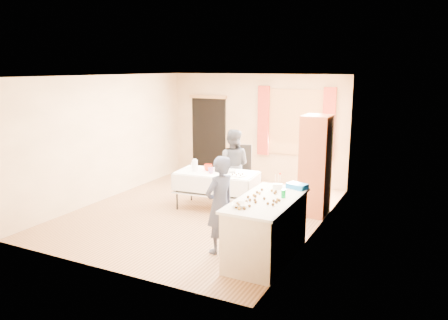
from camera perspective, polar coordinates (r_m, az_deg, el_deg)
The scene contains 29 objects.
floor at distance 8.56m, azimuth -3.03°, elevation -6.82°, with size 4.50×5.50×0.02m, color #9E7047.
ceiling at distance 8.10m, azimuth -3.24°, elevation 10.99°, with size 4.50×5.50×0.02m, color white.
wall_back at distance 10.69m, azimuth 4.22°, elevation 4.19°, with size 4.50×0.02×2.60m, color tan.
wall_front at distance 6.05m, azimuth -16.17°, elevation -2.40°, with size 4.50×0.02×2.60m, color tan.
wall_left at distance 9.54m, azimuth -15.02°, elevation 2.85°, with size 0.02×5.50×2.60m, color tan.
wall_right at distance 7.40m, azimuth 12.27°, elevation 0.40°, with size 0.02×5.50×2.60m, color tan.
window_frame at distance 10.29m, azimuth 9.33°, elevation 4.88°, with size 1.32×0.06×1.52m, color olive.
window_pane at distance 10.28m, azimuth 9.30°, elevation 4.87°, with size 1.20×0.02×1.40m, color white.
curtain_left at distance 10.50m, azimuth 5.17°, elevation 5.13°, with size 0.28×0.06×1.65m, color maroon.
curtain_right at distance 10.04m, azimuth 13.50°, elevation 4.53°, with size 0.28×0.06×1.65m, color maroon.
doorway at distance 11.26m, azimuth -1.99°, elevation 3.07°, with size 0.95×0.04×2.00m, color black.
door_lintel at distance 11.12m, azimuth -2.11°, elevation 8.25°, with size 1.05×0.06×0.08m, color olive.
cabinet at distance 8.35m, azimuth 11.86°, elevation -0.73°, with size 0.50×0.60×1.90m, color brown.
counter at distance 6.46m, azimuth 5.56°, elevation -8.93°, with size 0.79×1.67×0.91m.
party_table at distance 8.60m, azimuth -0.97°, elevation -3.55°, with size 1.65×0.95×0.75m.
chair at distance 9.60m, azimuth 2.11°, elevation -2.64°, with size 0.55×0.55×1.09m.
girl at distance 6.55m, azimuth -0.54°, elevation -5.86°, with size 0.51×0.63×1.49m, color #292E45.
woman at distance 9.06m, azimuth 1.11°, elevation -0.70°, with size 0.85×0.72×1.51m, color black.
soda_can at distance 6.37m, azimuth 7.77°, elevation -4.37°, with size 0.07×0.07×0.12m, color #007722.
mixing_bowl at distance 5.92m, azimuth 2.05°, elevation -5.92°, with size 0.27×0.27×0.05m, color white.
foam_block at distance 6.82m, azimuth 7.01°, elevation -3.43°, with size 0.15×0.10×0.08m, color white.
blue_basket at distance 6.88m, azimuth 9.54°, elevation -3.37°, with size 0.30×0.20×0.08m, color blue.
pitcher at distance 8.59m, azimuth -3.83°, elevation -0.75°, with size 0.11×0.11×0.22m, color silver.
cup_red at distance 8.63m, azimuth -2.09°, elevation -0.97°, with size 0.19×0.19×0.13m, color red.
cup_rainbow at distance 8.41m, azimuth -1.71°, elevation -1.37°, with size 0.15×0.15×0.11m, color red.
small_bowl at distance 8.51m, azimuth 1.05°, elevation -1.43°, with size 0.20×0.20×0.05m, color white.
pastry_tray at distance 8.22m, azimuth 1.78°, elevation -2.02°, with size 0.28×0.20×0.02m, color white.
bottle at distance 8.88m, azimuth -4.07°, elevation -0.54°, with size 0.09×0.09×0.15m, color white.
cake_balls at distance 6.21m, azimuth 4.66°, elevation -5.10°, with size 0.50×1.04×0.04m.
Camera 1 is at (4.02, -7.04, 2.76)m, focal length 35.00 mm.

